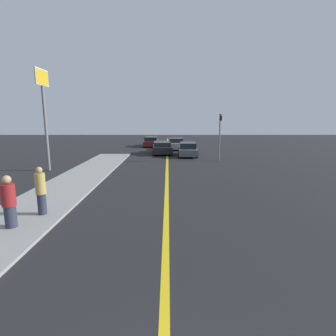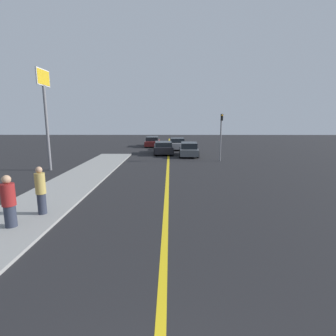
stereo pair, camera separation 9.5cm
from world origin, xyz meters
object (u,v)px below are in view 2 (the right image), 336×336
at_px(car_near_right_lane, 189,149).
at_px(pedestrian_near_curb, 9,202).
at_px(car_parked_left_lot, 153,142).
at_px(car_far_distant, 177,144).
at_px(traffic_light, 221,133).
at_px(car_ahead_center, 163,148).
at_px(pedestrian_mid_group, 41,190).
at_px(roadside_sign, 45,98).

distance_m(car_near_right_lane, pedestrian_near_curb, 19.01).
bearing_deg(car_parked_left_lot, car_far_distant, -48.62).
relative_size(car_parked_left_lot, traffic_light, 1.15).
distance_m(car_far_distant, car_parked_left_lot, 4.90).
height_order(car_ahead_center, pedestrian_mid_group, pedestrian_mid_group).
xyz_separation_m(car_far_distant, pedestrian_mid_group, (-5.64, -21.99, 0.33)).
bearing_deg(traffic_light, roadside_sign, -162.19).
relative_size(car_ahead_center, roadside_sign, 0.67).
relative_size(car_far_distant, traffic_light, 0.98).
distance_m(pedestrian_near_curb, roadside_sign, 11.46).
relative_size(car_ahead_center, car_far_distant, 1.17).
xyz_separation_m(car_far_distant, car_parked_left_lot, (-3.21, 3.70, -0.05)).
height_order(pedestrian_near_curb, traffic_light, traffic_light).
distance_m(car_parked_left_lot, traffic_light, 14.34).
distance_m(traffic_light, roadside_sign, 13.75).
xyz_separation_m(car_near_right_lane, car_ahead_center, (-2.57, 1.74, -0.03)).
bearing_deg(pedestrian_near_curb, pedestrian_mid_group, 69.12).
bearing_deg(pedestrian_near_curb, car_ahead_center, 76.87).
distance_m(car_parked_left_lot, roadside_sign, 18.34).
bearing_deg(pedestrian_mid_group, car_parked_left_lot, 84.60).
height_order(car_far_distant, roadside_sign, roadside_sign).
height_order(car_ahead_center, roadside_sign, roadside_sign).
distance_m(car_ahead_center, pedestrian_near_curb, 19.90).
relative_size(car_ahead_center, car_parked_left_lot, 1.00).
height_order(car_near_right_lane, roadside_sign, roadside_sign).
height_order(car_ahead_center, traffic_light, traffic_light).
relative_size(car_far_distant, pedestrian_mid_group, 2.19).
bearing_deg(car_far_distant, car_ahead_center, -113.10).
height_order(car_parked_left_lot, pedestrian_near_curb, pedestrian_near_curb).
height_order(car_parked_left_lot, traffic_light, traffic_light).
xyz_separation_m(pedestrian_near_curb, roadside_sign, (-3.32, 10.19, 4.04)).
relative_size(car_near_right_lane, car_parked_left_lot, 0.98).
bearing_deg(pedestrian_mid_group, roadside_sign, 112.76).
xyz_separation_m(car_ahead_center, car_parked_left_lot, (-1.63, 7.51, -0.00)).
relative_size(pedestrian_near_curb, roadside_sign, 0.25).
xyz_separation_m(car_parked_left_lot, pedestrian_mid_group, (-2.43, -25.69, 0.38)).
bearing_deg(car_far_distant, roadside_sign, -126.50).
relative_size(car_parked_left_lot, pedestrian_near_curb, 2.67).
bearing_deg(car_near_right_lane, roadside_sign, -142.03).
xyz_separation_m(car_far_distant, pedestrian_near_curb, (-6.10, -23.19, 0.28)).
bearing_deg(car_parked_left_lot, pedestrian_near_curb, -95.67).
relative_size(car_ahead_center, traffic_light, 1.15).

